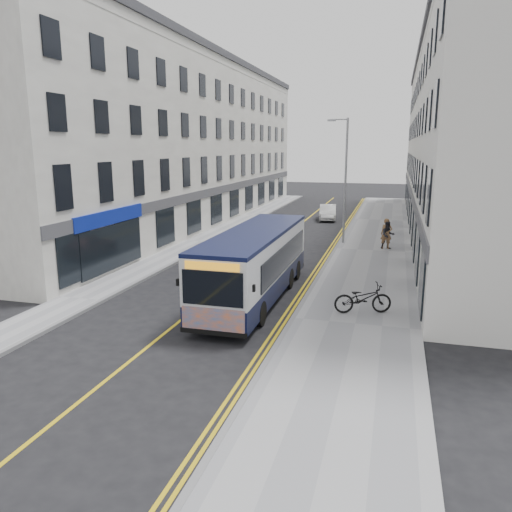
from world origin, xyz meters
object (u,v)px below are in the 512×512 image
Objects in this scene: car_white at (328,212)px; pedestrian_near at (386,234)px; streetlamp at (344,177)px; city_bus at (255,262)px; bicycle at (363,298)px; car_maroon at (209,252)px; pedestrian_far at (388,235)px.

pedestrian_near is at bearing -73.48° from car_white.
streetlamp is 13.50m from city_bus.
bicycle is at bearing -11.89° from city_bus.
city_bus reaches higher than bicycle.
pedestrian_near is 0.49× the size of car_maroon.
car_white is at bearing 102.40° from streetlamp.
city_bus is 12.77m from pedestrian_far.
bicycle is 10.81m from car_maroon.
bicycle is 1.28× the size of pedestrian_far.
car_white is (-2.37, 10.78, -3.73)m from streetlamp.
pedestrian_far is at bearing -31.44° from pedestrian_near.
pedestrian_near reaches higher than pedestrian_far.
city_bus is at bearing -129.37° from pedestrian_far.
car_white is 1.05× the size of car_maroon.
bicycle is 25.17m from car_white.
city_bus reaches higher than car_white.
streetlamp is at bearing 80.27° from city_bus.
car_maroon reaches higher than bicycle.
pedestrian_near is 0.13m from pedestrian_far.
city_bus is 12.77m from pedestrian_near.
pedestrian_far is 13.22m from car_white.
pedestrian_near is at bearing -146.32° from car_maroon.
pedestrian_far reaches higher than bicycle.
car_white reaches higher than bicycle.
car_maroon is (-8.64, 6.48, -0.05)m from bicycle.
car_white is (-5.26, 12.12, -0.32)m from pedestrian_far.
city_bus reaches higher than pedestrian_near.
city_bus is 5.40× the size of pedestrian_near.
streetlamp is 0.80× the size of city_bus.
streetlamp is 4.54m from pedestrian_near.
pedestrian_near is at bearing -24.83° from streetlamp.
pedestrian_far is (0.09, -0.05, -0.08)m from pedestrian_near.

